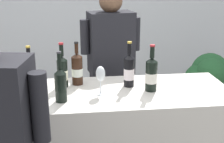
{
  "coord_description": "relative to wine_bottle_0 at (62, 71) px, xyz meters",
  "views": [
    {
      "loc": [
        -0.04,
        -2.03,
        1.84
      ],
      "look_at": [
        0.2,
        0.0,
        1.17
      ],
      "focal_mm": 48.98,
      "sensor_mm": 36.0,
      "label": 1
    }
  ],
  "objects": [
    {
      "name": "wine_glass",
      "position": [
        0.27,
        -0.18,
        0.02
      ],
      "size": [
        0.07,
        0.07,
        0.21
      ],
      "color": "silver",
      "rests_on": "counter"
    },
    {
      "name": "potted_shrub",
      "position": [
        1.62,
        1.06,
        -0.55
      ],
      "size": [
        0.54,
        0.53,
        0.92
      ],
      "color": "brown",
      "rests_on": "ground_plane"
    },
    {
      "name": "wall_back",
      "position": [
        0.15,
        2.46,
        0.26
      ],
      "size": [
        8.0,
        0.1,
        2.8
      ],
      "primitive_type": "cube",
      "color": "silver",
      "rests_on": "ground_plane"
    },
    {
      "name": "wine_bottle_4",
      "position": [
        0.49,
        -0.05,
        0.0
      ],
      "size": [
        0.08,
        0.08,
        0.34
      ],
      "color": "black",
      "rests_on": "counter"
    },
    {
      "name": "wine_bottle_0",
      "position": [
        0.0,
        0.0,
        0.0
      ],
      "size": [
        0.08,
        0.08,
        0.33
      ],
      "color": "black",
      "rests_on": "counter"
    },
    {
      "name": "wine_bottle_3",
      "position": [
        0.11,
        0.04,
        0.0
      ],
      "size": [
        0.09,
        0.09,
        0.33
      ],
      "color": "black",
      "rests_on": "counter"
    },
    {
      "name": "wine_bottle_7",
      "position": [
        -0.0,
        -0.27,
        0.0
      ],
      "size": [
        0.08,
        0.08,
        0.34
      ],
      "color": "black",
      "rests_on": "counter"
    },
    {
      "name": "person_server",
      "position": [
        0.42,
        0.51,
        -0.3
      ],
      "size": [
        0.55,
        0.3,
        1.7
      ],
      "color": "black",
      "rests_on": "ground_plane"
    },
    {
      "name": "wine_bottle_6",
      "position": [
        0.63,
        -0.15,
        0.0
      ],
      "size": [
        0.08,
        0.08,
        0.34
      ],
      "color": "black",
      "rests_on": "counter"
    },
    {
      "name": "wine_bottle_1",
      "position": [
        -0.21,
        -0.12,
        0.0
      ],
      "size": [
        0.07,
        0.07,
        0.35
      ],
      "color": "black",
      "rests_on": "counter"
    }
  ]
}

